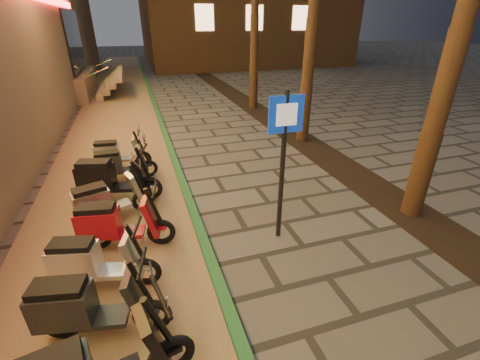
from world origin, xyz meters
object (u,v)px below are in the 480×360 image
object	(u,v)px
scooter_5	(85,307)
scooter_11	(116,153)
scooter_8	(105,201)
scooter_9	(109,178)
scooter_7	(114,224)
scooter_10	(118,164)
pedestrian_sign	(284,149)
scooter_6	(92,262)

from	to	relation	value
scooter_5	scooter_11	distance (m)	5.59
scooter_11	scooter_8	bearing A→B (deg)	-86.74
scooter_8	scooter_11	distance (m)	2.78
scooter_9	scooter_11	world-z (taller)	scooter_9
scooter_8	scooter_9	xyz separation A→B (m)	(0.05, 0.90, 0.07)
scooter_5	scooter_8	size ratio (longest dim) A/B	1.06
scooter_5	scooter_7	world-z (taller)	scooter_5
scooter_10	scooter_11	distance (m)	0.86
scooter_8	pedestrian_sign	bearing A→B (deg)	-44.17
pedestrian_sign	scooter_10	world-z (taller)	pedestrian_sign
pedestrian_sign	scooter_7	xyz separation A→B (m)	(-2.94, 0.58, -1.29)
scooter_8	scooter_6	bearing A→B (deg)	-110.60
pedestrian_sign	scooter_10	bearing A→B (deg)	130.25
scooter_10	pedestrian_sign	bearing A→B (deg)	-51.33
scooter_5	scooter_9	world-z (taller)	scooter_9
pedestrian_sign	scooter_8	xyz separation A→B (m)	(-3.14, 1.55, -1.31)
scooter_7	scooter_10	xyz separation A→B (m)	(0.02, 2.88, -0.05)
scooter_7	scooter_11	xyz separation A→B (m)	(-0.07, 3.74, -0.06)
scooter_5	scooter_11	size ratio (longest dim) A/B	1.12
scooter_6	scooter_7	size ratio (longest dim) A/B	0.95
scooter_8	scooter_11	world-z (taller)	scooter_8
scooter_6	scooter_10	distance (m)	3.83
pedestrian_sign	scooter_6	distance (m)	3.50
pedestrian_sign	scooter_5	bearing A→B (deg)	-158.56
scooter_11	scooter_7	bearing A→B (deg)	-83.00
scooter_5	scooter_7	xyz separation A→B (m)	(0.29, 1.85, -0.00)
scooter_8	scooter_10	bearing A→B (deg)	65.55
scooter_6	scooter_9	world-z (taller)	scooter_9
scooter_5	scooter_10	xyz separation A→B (m)	(0.31, 4.73, -0.05)
scooter_6	scooter_11	xyz separation A→B (m)	(0.22, 4.67, -0.03)
pedestrian_sign	scooter_10	xyz separation A→B (m)	(-2.92, 3.46, -1.33)
scooter_5	scooter_8	bearing A→B (deg)	99.75
scooter_5	scooter_10	distance (m)	4.74
scooter_6	scooter_11	distance (m)	4.68
pedestrian_sign	scooter_11	xyz separation A→B (m)	(-3.01, 4.32, -1.34)
scooter_5	scooter_7	size ratio (longest dim) A/B	1.00
scooter_5	scooter_8	xyz separation A→B (m)	(0.09, 2.81, -0.02)
scooter_7	scooter_8	world-z (taller)	scooter_7
pedestrian_sign	scooter_9	xyz separation A→B (m)	(-3.09, 2.44, -1.24)
scooter_6	scooter_8	xyz separation A→B (m)	(0.09, 1.90, 0.00)
pedestrian_sign	scooter_8	size ratio (longest dim) A/B	1.75
scooter_6	scooter_11	bearing A→B (deg)	101.57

